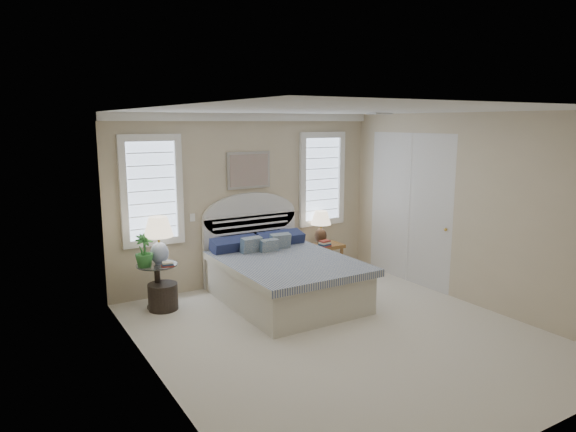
{
  "coord_description": "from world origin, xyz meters",
  "views": [
    {
      "loc": [
        -3.62,
        -4.76,
        2.57
      ],
      "look_at": [
        -0.16,
        1.0,
        1.33
      ],
      "focal_mm": 32.0,
      "sensor_mm": 36.0,
      "label": 1
    }
  ],
  "objects_px": {
    "side_table_left": "(158,281)",
    "lamp_left": "(159,235)",
    "nightstand_right": "(327,252)",
    "bed": "(281,274)",
    "lamp_right": "(321,223)",
    "floor_pot": "(163,297)"
  },
  "relations": [
    {
      "from": "bed",
      "to": "nightstand_right",
      "type": "height_order",
      "value": "bed"
    },
    {
      "from": "lamp_left",
      "to": "floor_pot",
      "type": "bearing_deg",
      "value": -96.91
    },
    {
      "from": "side_table_left",
      "to": "lamp_right",
      "type": "height_order",
      "value": "lamp_right"
    },
    {
      "from": "bed",
      "to": "floor_pot",
      "type": "bearing_deg",
      "value": 163.21
    },
    {
      "from": "side_table_left",
      "to": "lamp_right",
      "type": "relative_size",
      "value": 1.13
    },
    {
      "from": "side_table_left",
      "to": "lamp_left",
      "type": "xyz_separation_m",
      "value": [
        0.05,
        0.01,
        0.65
      ]
    },
    {
      "from": "side_table_left",
      "to": "nightstand_right",
      "type": "xyz_separation_m",
      "value": [
        2.95,
        0.1,
        -0.0
      ]
    },
    {
      "from": "floor_pot",
      "to": "lamp_left",
      "type": "xyz_separation_m",
      "value": [
        0.01,
        0.12,
        0.85
      ]
    },
    {
      "from": "floor_pot",
      "to": "lamp_right",
      "type": "bearing_deg",
      "value": 6.59
    },
    {
      "from": "nightstand_right",
      "to": "lamp_right",
      "type": "distance_m",
      "value": 0.5
    },
    {
      "from": "nightstand_right",
      "to": "bed",
      "type": "bearing_deg",
      "value": -151.97
    },
    {
      "from": "lamp_left",
      "to": "nightstand_right",
      "type": "bearing_deg",
      "value": 1.69
    },
    {
      "from": "nightstand_right",
      "to": "lamp_left",
      "type": "height_order",
      "value": "lamp_left"
    },
    {
      "from": "lamp_left",
      "to": "lamp_right",
      "type": "height_order",
      "value": "lamp_left"
    },
    {
      "from": "side_table_left",
      "to": "lamp_left",
      "type": "height_order",
      "value": "lamp_left"
    },
    {
      "from": "lamp_left",
      "to": "side_table_left",
      "type": "bearing_deg",
      "value": -163.77
    },
    {
      "from": "nightstand_right",
      "to": "lamp_right",
      "type": "xyz_separation_m",
      "value": [
        -0.04,
        0.13,
        0.49
      ]
    },
    {
      "from": "floor_pot",
      "to": "lamp_right",
      "type": "relative_size",
      "value": 0.73
    },
    {
      "from": "side_table_left",
      "to": "bed",
      "type": "bearing_deg",
      "value": -19.74
    },
    {
      "from": "lamp_left",
      "to": "lamp_right",
      "type": "distance_m",
      "value": 2.87
    },
    {
      "from": "side_table_left",
      "to": "lamp_right",
      "type": "xyz_separation_m",
      "value": [
        2.91,
        0.23,
        0.48
      ]
    },
    {
      "from": "floor_pot",
      "to": "lamp_right",
      "type": "distance_m",
      "value": 2.97
    }
  ]
}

